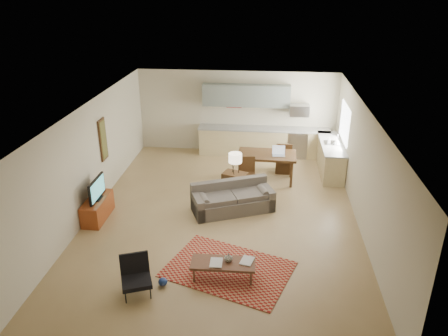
# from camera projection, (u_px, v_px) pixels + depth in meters

# --- Properties ---
(room) EXTENTS (9.00, 9.00, 9.00)m
(room) POSITION_uv_depth(u_px,v_px,m) (223.00, 165.00, 10.26)
(room) COLOR olive
(room) RESTS_ON ground
(kitchen_counter_back) EXTENTS (4.26, 0.64, 0.92)m
(kitchen_counter_back) POSITION_uv_depth(u_px,v_px,m) (263.00, 142.00, 14.34)
(kitchen_counter_back) COLOR tan
(kitchen_counter_back) RESTS_ON ground
(kitchen_counter_right) EXTENTS (0.64, 2.26, 0.92)m
(kitchen_counter_right) POSITION_uv_depth(u_px,v_px,m) (330.00, 157.00, 13.07)
(kitchen_counter_right) COLOR tan
(kitchen_counter_right) RESTS_ON ground
(kitchen_range) EXTENTS (0.62, 0.62, 0.90)m
(kitchen_range) POSITION_uv_depth(u_px,v_px,m) (297.00, 143.00, 14.24)
(kitchen_range) COLOR #A5A8AD
(kitchen_range) RESTS_ON ground
(kitchen_microwave) EXTENTS (0.62, 0.40, 0.35)m
(kitchen_microwave) POSITION_uv_depth(u_px,v_px,m) (299.00, 110.00, 13.82)
(kitchen_microwave) COLOR #A5A8AD
(kitchen_microwave) RESTS_ON room
(upper_cabinets) EXTENTS (2.80, 0.34, 0.70)m
(upper_cabinets) POSITION_uv_depth(u_px,v_px,m) (246.00, 95.00, 13.94)
(upper_cabinets) COLOR slate
(upper_cabinets) RESTS_ON room
(window_right) EXTENTS (0.02, 1.40, 1.05)m
(window_right) POSITION_uv_depth(u_px,v_px,m) (345.00, 123.00, 12.61)
(window_right) COLOR white
(window_right) RESTS_ON room
(wall_art_left) EXTENTS (0.06, 0.42, 1.10)m
(wall_art_left) POSITION_uv_depth(u_px,v_px,m) (103.00, 140.00, 11.30)
(wall_art_left) COLOR olive
(wall_art_left) RESTS_ON room
(triptych) EXTENTS (1.70, 0.04, 0.50)m
(triptych) POSITION_uv_depth(u_px,v_px,m) (234.00, 100.00, 14.18)
(triptych) COLOR beige
(triptych) RESTS_ON room
(rug) EXTENTS (2.82, 2.37, 0.02)m
(rug) POSITION_uv_depth(u_px,v_px,m) (228.00, 269.00, 8.78)
(rug) COLOR maroon
(rug) RESTS_ON floor
(sofa) EXTENTS (2.27, 1.64, 0.72)m
(sofa) POSITION_uv_depth(u_px,v_px,m) (233.00, 198.00, 10.88)
(sofa) COLOR #554E45
(sofa) RESTS_ON floor
(coffee_table) EXTENTS (1.26, 0.52, 0.38)m
(coffee_table) POSITION_uv_depth(u_px,v_px,m) (223.00, 270.00, 8.46)
(coffee_table) COLOR #4C2B1B
(coffee_table) RESTS_ON floor
(book_a) EXTENTS (0.25, 0.33, 0.03)m
(book_a) POSITION_uv_depth(u_px,v_px,m) (210.00, 262.00, 8.36)
(book_a) COLOR maroon
(book_a) RESTS_ON coffee_table
(book_b) EXTENTS (0.39, 0.43, 0.02)m
(book_b) POSITION_uv_depth(u_px,v_px,m) (241.00, 260.00, 8.45)
(book_b) COLOR navy
(book_b) RESTS_ON coffee_table
(vase) EXTENTS (0.21, 0.21, 0.17)m
(vase) POSITION_uv_depth(u_px,v_px,m) (228.00, 257.00, 8.39)
(vase) COLOR black
(vase) RESTS_ON coffee_table
(armchair) EXTENTS (0.81, 0.81, 0.71)m
(armchair) POSITION_uv_depth(u_px,v_px,m) (136.00, 277.00, 7.99)
(armchair) COLOR black
(armchair) RESTS_ON floor
(tv_credenza) EXTENTS (0.44, 1.14, 0.53)m
(tv_credenza) POSITION_uv_depth(u_px,v_px,m) (98.00, 208.00, 10.58)
(tv_credenza) COLOR maroon
(tv_credenza) RESTS_ON floor
(tv) EXTENTS (0.09, 0.88, 0.53)m
(tv) POSITION_uv_depth(u_px,v_px,m) (97.00, 189.00, 10.36)
(tv) COLOR black
(tv) RESTS_ON tv_credenza
(console_table) EXTENTS (0.71, 0.59, 0.71)m
(console_table) POSITION_uv_depth(u_px,v_px,m) (235.00, 185.00, 11.54)
(console_table) COLOR #3B2512
(console_table) RESTS_ON floor
(table_lamp) EXTENTS (0.46, 0.46, 0.57)m
(table_lamp) POSITION_uv_depth(u_px,v_px,m) (235.00, 163.00, 11.29)
(table_lamp) COLOR beige
(table_lamp) RESTS_ON console_table
(dining_table) EXTENTS (1.67, 0.99, 0.83)m
(dining_table) POSITION_uv_depth(u_px,v_px,m) (266.00, 167.00, 12.50)
(dining_table) COLOR #3B2512
(dining_table) RESTS_ON floor
(dining_chair_near) EXTENTS (0.50, 0.52, 0.93)m
(dining_chair_near) POSITION_uv_depth(u_px,v_px,m) (247.00, 175.00, 11.89)
(dining_chair_near) COLOR #3B2512
(dining_chair_near) RESTS_ON floor
(dining_chair_far) EXTENTS (0.49, 0.51, 0.97)m
(dining_chair_far) POSITION_uv_depth(u_px,v_px,m) (284.00, 157.00, 13.06)
(dining_chair_far) COLOR #3B2512
(dining_chair_far) RESTS_ON floor
(laptop) EXTENTS (0.36, 0.28, 0.26)m
(laptop) POSITION_uv_depth(u_px,v_px,m) (279.00, 151.00, 12.15)
(laptop) COLOR #A5A8AD
(laptop) RESTS_ON dining_table
(soap_bottle) EXTENTS (0.09, 0.09, 0.19)m
(soap_bottle) POSITION_uv_depth(u_px,v_px,m) (329.00, 141.00, 12.80)
(soap_bottle) COLOR beige
(soap_bottle) RESTS_ON kitchen_counter_right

